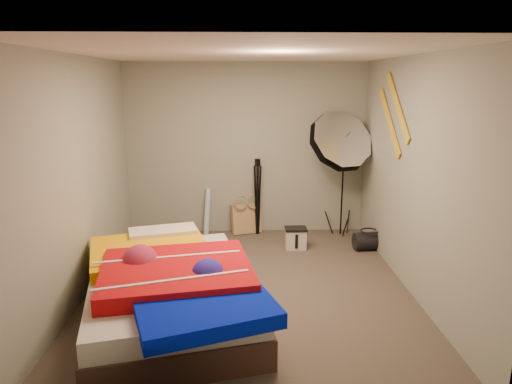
{
  "coord_description": "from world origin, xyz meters",
  "views": [
    {
      "loc": [
        -0.07,
        -4.65,
        2.24
      ],
      "look_at": [
        0.1,
        0.6,
        0.95
      ],
      "focal_mm": 32.0,
      "sensor_mm": 36.0,
      "label": 1
    }
  ],
  "objects_px": {
    "tote_bag": "(246,219)",
    "camera_case": "(296,239)",
    "duffel_bag": "(369,241)",
    "camera_tripod": "(258,191)",
    "photo_umbrella": "(339,143)",
    "wrapping_roll": "(207,211)",
    "bed": "(171,289)"
  },
  "relations": [
    {
      "from": "duffel_bag",
      "to": "photo_umbrella",
      "type": "distance_m",
      "value": 1.41
    },
    {
      "from": "photo_umbrella",
      "to": "camera_tripod",
      "type": "height_order",
      "value": "photo_umbrella"
    },
    {
      "from": "wrapping_roll",
      "to": "bed",
      "type": "height_order",
      "value": "wrapping_roll"
    },
    {
      "from": "wrapping_roll",
      "to": "duffel_bag",
      "type": "height_order",
      "value": "wrapping_roll"
    },
    {
      "from": "duffel_bag",
      "to": "camera_case",
      "type": "bearing_deg",
      "value": 170.45
    },
    {
      "from": "tote_bag",
      "to": "camera_case",
      "type": "relative_size",
      "value": 1.61
    },
    {
      "from": "duffel_bag",
      "to": "photo_umbrella",
      "type": "height_order",
      "value": "photo_umbrella"
    },
    {
      "from": "tote_bag",
      "to": "camera_tripod",
      "type": "relative_size",
      "value": 0.39
    },
    {
      "from": "camera_case",
      "to": "duffel_bag",
      "type": "distance_m",
      "value": 0.99
    },
    {
      "from": "tote_bag",
      "to": "camera_tripod",
      "type": "distance_m",
      "value": 0.47
    },
    {
      "from": "duffel_bag",
      "to": "camera_tripod",
      "type": "distance_m",
      "value": 1.73
    },
    {
      "from": "tote_bag",
      "to": "wrapping_roll",
      "type": "relative_size",
      "value": 0.65
    },
    {
      "from": "tote_bag",
      "to": "bed",
      "type": "xyz_separation_m",
      "value": [
        -0.74,
        -2.55,
        0.09
      ]
    },
    {
      "from": "camera_tripod",
      "to": "wrapping_roll",
      "type": "bearing_deg",
      "value": 175.48
    },
    {
      "from": "bed",
      "to": "camera_case",
      "type": "bearing_deg",
      "value": 52.71
    },
    {
      "from": "bed",
      "to": "tote_bag",
      "type": "bearing_deg",
      "value": 73.75
    },
    {
      "from": "camera_tripod",
      "to": "tote_bag",
      "type": "bearing_deg",
      "value": 160.71
    },
    {
      "from": "camera_tripod",
      "to": "duffel_bag",
      "type": "bearing_deg",
      "value": -25.44
    },
    {
      "from": "wrapping_roll",
      "to": "duffel_bag",
      "type": "bearing_deg",
      "value": -18.91
    },
    {
      "from": "camera_case",
      "to": "bed",
      "type": "bearing_deg",
      "value": -127.52
    },
    {
      "from": "camera_case",
      "to": "photo_umbrella",
      "type": "bearing_deg",
      "value": 34.5
    },
    {
      "from": "wrapping_roll",
      "to": "camera_case",
      "type": "distance_m",
      "value": 1.44
    },
    {
      "from": "wrapping_roll",
      "to": "tote_bag",
      "type": "bearing_deg",
      "value": 0.0
    },
    {
      "from": "wrapping_roll",
      "to": "photo_umbrella",
      "type": "distance_m",
      "value": 2.17
    },
    {
      "from": "bed",
      "to": "photo_umbrella",
      "type": "height_order",
      "value": "photo_umbrella"
    },
    {
      "from": "duffel_bag",
      "to": "camera_tripod",
      "type": "height_order",
      "value": "camera_tripod"
    },
    {
      "from": "tote_bag",
      "to": "photo_umbrella",
      "type": "bearing_deg",
      "value": -27.79
    },
    {
      "from": "photo_umbrella",
      "to": "camera_tripod",
      "type": "distance_m",
      "value": 1.36
    },
    {
      "from": "duffel_bag",
      "to": "bed",
      "type": "relative_size",
      "value": 0.16
    },
    {
      "from": "tote_bag",
      "to": "camera_case",
      "type": "distance_m",
      "value": 0.97
    },
    {
      "from": "duffel_bag",
      "to": "photo_umbrella",
      "type": "relative_size",
      "value": 0.21
    },
    {
      "from": "photo_umbrella",
      "to": "camera_tripod",
      "type": "xyz_separation_m",
      "value": [
        -1.13,
        0.2,
        -0.74
      ]
    }
  ]
}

